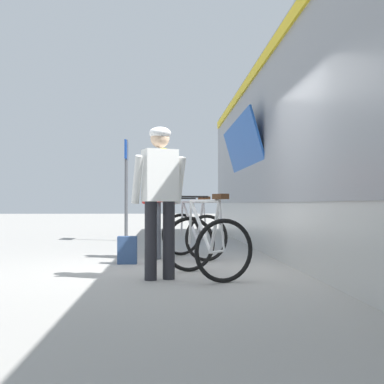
% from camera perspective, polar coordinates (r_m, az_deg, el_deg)
% --- Properties ---
extents(ground_plane, '(80.00, 80.00, 0.00)m').
position_cam_1_polar(ground_plane, '(6.74, 0.29, -8.76)').
color(ground_plane, '#A09E99').
extents(train_car, '(3.27, 18.25, 3.88)m').
position_cam_1_polar(train_car, '(8.39, 19.84, 6.25)').
color(train_car, gray).
rests_on(train_car, ground).
extents(cyclist_near_in_red, '(0.66, 0.46, 1.76)m').
position_cam_1_polar(cyclist_near_in_red, '(8.20, -3.23, -0.05)').
color(cyclist_near_in_red, '#4C515B').
rests_on(cyclist_near_in_red, ground).
extents(cyclist_far_in_white, '(0.66, 0.45, 1.76)m').
position_cam_1_polar(cyclist_far_in_white, '(5.96, -3.58, 0.43)').
color(cyclist_far_in_white, '#232328').
rests_on(cyclist_far_in_white, ground).
extents(bicycle_near_silver, '(1.04, 1.25, 0.99)m').
position_cam_1_polar(bicycle_near_silver, '(8.29, 0.16, -4.58)').
color(bicycle_near_silver, black).
rests_on(bicycle_near_silver, ground).
extents(bicycle_far_white, '(1.02, 1.24, 0.99)m').
position_cam_1_polar(bicycle_far_white, '(6.19, 1.53, -5.68)').
color(bicycle_far_white, black).
rests_on(bicycle_far_white, ground).
extents(backpack_on_platform, '(0.28, 0.18, 0.40)m').
position_cam_1_polar(backpack_on_platform, '(7.61, -7.16, -6.38)').
color(backpack_on_platform, navy).
rests_on(backpack_on_platform, ground).
extents(platform_sign_post, '(0.08, 0.70, 2.40)m').
position_cam_1_polar(platform_sign_post, '(12.34, -7.27, 2.17)').
color(platform_sign_post, '#595B60').
rests_on(platform_sign_post, ground).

